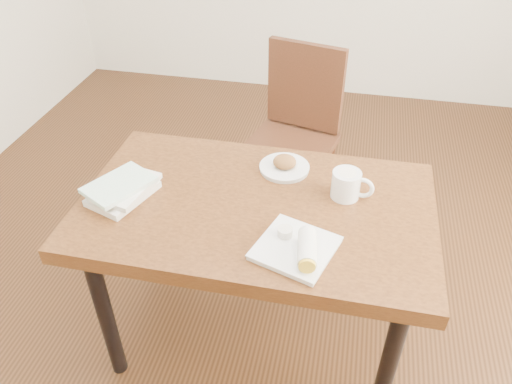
% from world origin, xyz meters
% --- Properties ---
extents(ground, '(4.00, 5.00, 0.01)m').
position_xyz_m(ground, '(0.00, 0.00, -0.01)').
color(ground, '#472814').
rests_on(ground, ground).
extents(table, '(1.24, 0.75, 0.75)m').
position_xyz_m(table, '(0.00, 0.00, 0.66)').
color(table, brown).
rests_on(table, ground).
extents(chair_far, '(0.51, 0.51, 0.95)m').
position_xyz_m(chair_far, '(0.02, 0.90, 0.55)').
color(chair_far, '#452113').
rests_on(chair_far, ground).
extents(plate_scone, '(0.19, 0.19, 0.06)m').
position_xyz_m(plate_scone, '(0.06, 0.22, 0.77)').
color(plate_scone, white).
rests_on(plate_scone, table).
extents(coffee_mug, '(0.15, 0.10, 0.10)m').
position_xyz_m(coffee_mug, '(0.31, 0.11, 0.80)').
color(coffee_mug, white).
rests_on(coffee_mug, table).
extents(plate_burrito, '(0.29, 0.29, 0.08)m').
position_xyz_m(plate_burrito, '(0.18, -0.22, 0.77)').
color(plate_burrito, white).
rests_on(plate_burrito, table).
extents(book_stack, '(0.25, 0.28, 0.06)m').
position_xyz_m(book_stack, '(-0.47, -0.06, 0.78)').
color(book_stack, white).
rests_on(book_stack, table).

